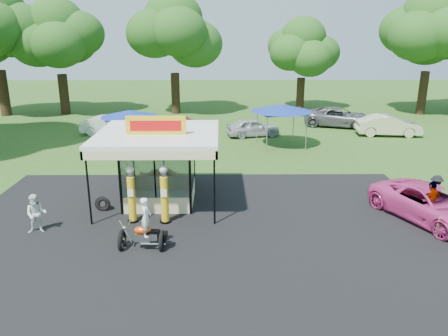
% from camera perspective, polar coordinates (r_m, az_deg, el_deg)
% --- Properties ---
extents(ground, '(120.00, 120.00, 0.00)m').
position_cam_1_polar(ground, '(16.14, -3.31, -11.00)').
color(ground, '#2C5119').
rests_on(ground, ground).
extents(asphalt_apron, '(20.00, 14.00, 0.04)m').
position_cam_1_polar(asphalt_apron, '(17.91, -3.02, -7.91)').
color(asphalt_apron, black).
rests_on(asphalt_apron, ground).
extents(gas_station_kiosk, '(5.40, 5.40, 4.18)m').
position_cam_1_polar(gas_station_kiosk, '(20.25, -8.42, 0.29)').
color(gas_station_kiosk, white).
rests_on(gas_station_kiosk, ground).
extents(gas_pump_left, '(0.47, 0.47, 2.50)m').
position_cam_1_polar(gas_pump_left, '(18.45, -11.98, -3.54)').
color(gas_pump_left, black).
rests_on(gas_pump_left, ground).
extents(gas_pump_right, '(0.47, 0.47, 2.53)m').
position_cam_1_polar(gas_pump_right, '(18.15, -7.79, -3.62)').
color(gas_pump_right, black).
rests_on(gas_pump_right, ground).
extents(motorcycle, '(1.78, 0.89, 2.10)m').
position_cam_1_polar(motorcycle, '(16.26, -10.30, -7.83)').
color(motorcycle, black).
rests_on(motorcycle, ground).
extents(spare_tires, '(0.75, 0.45, 0.65)m').
position_cam_1_polar(spare_tires, '(20.29, -15.57, -4.54)').
color(spare_tires, black).
rests_on(spare_tires, ground).
extents(a_frame_sign, '(0.53, 0.47, 0.94)m').
position_cam_1_polar(a_frame_sign, '(19.00, 26.56, -6.79)').
color(a_frame_sign, '#593819').
rests_on(a_frame_sign, ground).
extents(kiosk_car, '(2.82, 1.13, 0.96)m').
position_cam_1_polar(kiosk_car, '(22.73, -7.56, -1.22)').
color(kiosk_car, gold).
rests_on(kiosk_car, ground).
extents(pink_sedan, '(4.46, 5.87, 1.48)m').
position_cam_1_polar(pink_sedan, '(20.34, 25.38, -4.29)').
color(pink_sedan, '#DC3B8E').
rests_on(pink_sedan, ground).
extents(spectator_west, '(0.88, 0.75, 1.61)m').
position_cam_1_polar(spectator_west, '(18.80, -23.32, -5.53)').
color(spectator_west, white).
rests_on(spectator_west, ground).
extents(spectator_east_a, '(1.14, 1.11, 1.56)m').
position_cam_1_polar(spectator_east_a, '(21.83, 25.89, -2.83)').
color(spectator_east_a, black).
rests_on(spectator_east_a, ground).
extents(spectator_east_b, '(1.15, 0.84, 1.81)m').
position_cam_1_polar(spectator_east_b, '(20.11, 25.42, -4.04)').
color(spectator_east_b, gray).
rests_on(spectator_east_b, ground).
extents(bg_car_a, '(4.46, 1.80, 1.44)m').
position_cam_1_polar(bg_car_a, '(35.22, -14.68, 5.41)').
color(bg_car_a, silver).
rests_on(bg_car_a, ground).
extents(bg_car_b, '(4.82, 2.83, 1.31)m').
position_cam_1_polar(bg_car_b, '(34.68, -5.15, 5.62)').
color(bg_car_b, '#AF320D').
rests_on(bg_car_b, ground).
extents(bg_car_c, '(4.34, 2.57, 1.38)m').
position_cam_1_polar(bg_car_c, '(33.55, 3.80, 5.32)').
color(bg_car_c, '#BBBABF').
rests_on(bg_car_c, ground).
extents(bg_car_d, '(6.27, 4.35, 1.59)m').
position_cam_1_polar(bg_car_d, '(38.31, 14.77, 6.45)').
color(bg_car_d, '#5B5B5E').
rests_on(bg_car_d, ground).
extents(bg_car_e, '(4.99, 2.14, 1.60)m').
position_cam_1_polar(bg_car_e, '(35.97, 20.66, 5.23)').
color(bg_car_e, beige).
rests_on(bg_car_e, ground).
extents(tent_west, '(3.82, 3.82, 2.67)m').
position_cam_1_polar(tent_west, '(30.14, -12.27, 6.93)').
color(tent_west, gray).
rests_on(tent_west, ground).
extents(tent_east, '(4.22, 4.22, 2.95)m').
position_cam_1_polar(tent_east, '(30.42, 7.54, 7.75)').
color(tent_east, gray).
rests_on(tent_east, ground).
extents(oak_far_b, '(8.85, 8.85, 10.55)m').
position_cam_1_polar(oak_far_b, '(45.18, -20.82, 15.09)').
color(oak_far_b, black).
rests_on(oak_far_b, ground).
extents(oak_far_c, '(9.36, 9.36, 11.03)m').
position_cam_1_polar(oak_far_c, '(42.97, -6.58, 16.35)').
color(oak_far_c, black).
rests_on(oak_far_c, ground).
extents(oak_far_d, '(7.53, 7.53, 8.97)m').
position_cam_1_polar(oak_far_d, '(45.54, 10.21, 14.63)').
color(oak_far_d, black).
rests_on(oak_far_d, ground).
extents(oak_far_e, '(9.56, 9.56, 11.38)m').
position_cam_1_polar(oak_far_e, '(46.44, 25.34, 15.27)').
color(oak_far_e, black).
rests_on(oak_far_e, ground).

